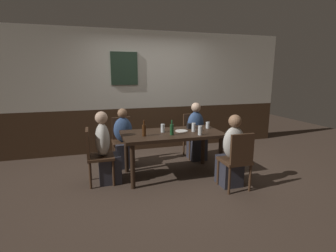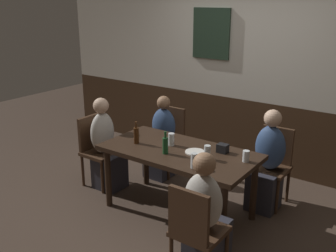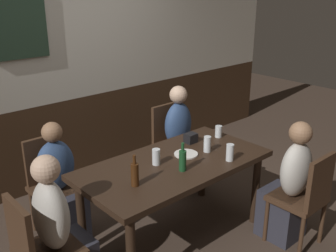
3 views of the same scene
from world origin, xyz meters
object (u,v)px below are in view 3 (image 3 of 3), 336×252
at_px(person_right_near, 288,191).
at_px(pint_glass_amber, 207,145).
at_px(chair_left_far, 51,180).
at_px(chair_right_far, 171,139).
at_px(dining_table, 174,171).
at_px(condiment_caddy, 191,138).
at_px(chair_head_west, 38,248).
at_px(tumbler_short, 156,158).
at_px(beer_bottle_green, 183,160).
at_px(tumbler_water, 230,154).
at_px(plate_white_large, 186,154).
at_px(person_left_far, 61,192).
at_px(person_head_west, 60,240).
at_px(person_right_far, 181,145).
at_px(beer_glass_tall, 218,132).
at_px(beer_bottle_brown, 135,174).

bearing_deg(person_right_near, pint_glass_amber, 119.72).
distance_m(chair_left_far, chair_right_far, 1.45).
height_order(dining_table, condiment_caddy, condiment_caddy).
bearing_deg(chair_head_west, pint_glass_amber, -1.40).
relative_size(tumbler_short, beer_bottle_green, 0.57).
bearing_deg(tumbler_water, plate_white_large, 120.18).
xyz_separation_m(person_left_far, pint_glass_amber, (1.09, -0.71, 0.35)).
xyz_separation_m(chair_left_far, tumbler_short, (0.58, -0.77, 0.31)).
relative_size(person_head_west, beer_bottle_green, 4.74).
height_order(dining_table, person_right_near, person_right_near).
bearing_deg(dining_table, person_right_far, 42.81).
bearing_deg(beer_glass_tall, chair_right_far, 88.32).
height_order(dining_table, pint_glass_amber, pint_glass_amber).
relative_size(chair_head_west, tumbler_short, 6.38).
bearing_deg(pint_glass_amber, tumbler_short, 168.49).
bearing_deg(person_head_west, beer_bottle_green, -9.06).
relative_size(person_right_far, beer_bottle_brown, 4.57).
bearing_deg(chair_head_west, person_left_far, 52.50).
bearing_deg(chair_left_far, tumbler_water, -45.83).
xyz_separation_m(chair_right_far, beer_bottle_green, (-0.79, -1.00, 0.34)).
relative_size(person_right_far, plate_white_large, 5.41).
relative_size(chair_left_far, plate_white_large, 4.19).
bearing_deg(beer_glass_tall, beer_bottle_brown, -169.03).
xyz_separation_m(person_right_near, tumbler_water, (-0.36, 0.38, 0.33)).
relative_size(person_head_west, condiment_caddy, 10.37).
height_order(person_right_far, beer_glass_tall, person_right_far).
bearing_deg(tumbler_water, chair_right_far, 72.51).
bearing_deg(plate_white_large, tumbler_short, 175.36).
height_order(dining_table, chair_left_far, chair_left_far).
xyz_separation_m(chair_right_far, condiment_caddy, (-0.32, -0.63, 0.29)).
xyz_separation_m(chair_left_far, person_right_near, (1.45, -1.51, -0.03)).
distance_m(dining_table, plate_white_large, 0.20).
bearing_deg(dining_table, pint_glass_amber, -6.13).
bearing_deg(beer_bottle_brown, person_left_far, 106.60).
relative_size(person_left_far, beer_bottle_brown, 4.33).
bearing_deg(dining_table, tumbler_short, 155.86).
height_order(beer_glass_tall, tumbler_water, tumbler_water).
bearing_deg(beer_bottle_green, beer_glass_tall, 20.73).
height_order(chair_left_far, tumbler_water, tumbler_water).
xyz_separation_m(pint_glass_amber, beer_bottle_brown, (-0.86, -0.07, 0.03)).
distance_m(person_head_west, condiment_caddy, 1.53).
distance_m(chair_right_far, tumbler_water, 1.22).
bearing_deg(person_head_west, chair_left_far, 67.16).
height_order(chair_right_far, person_right_near, person_right_near).
bearing_deg(tumbler_water, chair_head_west, 169.67).
height_order(beer_bottle_green, plate_white_large, beer_bottle_green).
height_order(dining_table, chair_right_far, chair_right_far).
distance_m(person_right_near, person_head_west, 1.93).
bearing_deg(person_right_near, chair_head_west, 161.14).
bearing_deg(tumbler_water, pint_glass_amber, 91.23).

